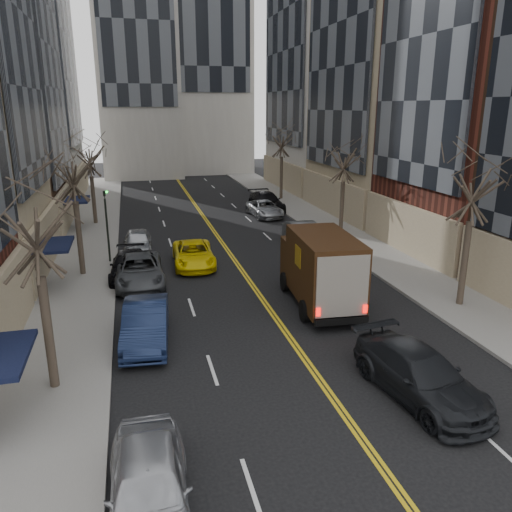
{
  "coord_description": "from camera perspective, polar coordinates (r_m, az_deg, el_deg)",
  "views": [
    {
      "loc": [
        -5.88,
        -7.89,
        9.09
      ],
      "look_at": [
        -0.29,
        14.3,
        2.2
      ],
      "focal_mm": 35.0,
      "sensor_mm": 36.0,
      "label": 1
    }
  ],
  "objects": [
    {
      "name": "tree_rt_mid",
      "position": [
        36.14,
        10.09,
        11.87
      ],
      "size": [
        3.2,
        3.2,
        8.32
      ],
      "color": "#382D23",
      "rests_on": "sidewalk_right"
    },
    {
      "name": "tree_lf_mid",
      "position": [
        28.16,
        -20.41,
        10.66
      ],
      "size": [
        3.2,
        3.2,
        8.91
      ],
      "color": "#382D23",
      "rests_on": "sidewalk_left"
    },
    {
      "name": "traffic_signal",
      "position": [
        30.58,
        -16.72,
        4.21
      ],
      "size": [
        0.29,
        0.26,
        4.7
      ],
      "color": "black",
      "rests_on": "sidewalk_left"
    },
    {
      "name": "sidewalk_right",
      "position": [
        38.99,
        8.72,
        3.2
      ],
      "size": [
        4.0,
        66.0,
        0.15
      ],
      "primitive_type": "cube",
      "color": "slate",
      "rests_on": "ground"
    },
    {
      "name": "tree_lf_near",
      "position": [
        16.41,
        -24.27,
        5.27
      ],
      "size": [
        3.2,
        3.2,
        8.41
      ],
      "color": "#382D23",
      "rests_on": "sidewalk_left"
    },
    {
      "name": "tree_lf_far",
      "position": [
        41.11,
        -18.57,
        11.64
      ],
      "size": [
        3.2,
        3.2,
        8.12
      ],
      "color": "#382D23",
      "rests_on": "sidewalk_left"
    },
    {
      "name": "ups_truck",
      "position": [
        23.48,
        7.36,
        -1.51
      ],
      "size": [
        3.02,
        6.63,
        3.54
      ],
      "rotation": [
        0.0,
        0.0,
        -0.07
      ],
      "color": "black",
      "rests_on": "ground"
    },
    {
      "name": "parked_lf_b",
      "position": [
        20.46,
        -12.5,
        -7.55
      ],
      "size": [
        2.13,
        5.03,
        1.61
      ],
      "primitive_type": "imported",
      "rotation": [
        0.0,
        0.0,
        -0.09
      ],
      "color": "#131E3E",
      "rests_on": "ground"
    },
    {
      "name": "streetwall_right",
      "position": [
        46.25,
        16.16,
        23.62
      ],
      "size": [
        12.26,
        49.0,
        34.0
      ],
      "color": "#4C301E",
      "rests_on": "ground"
    },
    {
      "name": "tree_rt_near",
      "position": [
        24.07,
        23.87,
        9.06
      ],
      "size": [
        3.2,
        3.2,
        8.71
      ],
      "color": "#382D23",
      "rests_on": "sidewalk_right"
    },
    {
      "name": "parked_lf_c",
      "position": [
        27.11,
        -13.19,
        -1.62
      ],
      "size": [
        2.52,
        5.41,
        1.5
      ],
      "primitive_type": "imported",
      "rotation": [
        0.0,
        0.0,
        0.01
      ],
      "color": "#46494D",
      "rests_on": "ground"
    },
    {
      "name": "parked_lf_a",
      "position": [
        12.72,
        -12.13,
        -24.37
      ],
      "size": [
        1.97,
        4.72,
        1.6
      ],
      "primitive_type": "imported",
      "rotation": [
        0.0,
        0.0,
        -0.02
      ],
      "color": "#ACAEB4",
      "rests_on": "ground"
    },
    {
      "name": "parked_lf_d",
      "position": [
        28.3,
        -14.34,
        -1.07
      ],
      "size": [
        2.23,
        4.8,
        1.36
      ],
      "primitive_type": "imported",
      "rotation": [
        0.0,
        0.0,
        -0.07
      ],
      "color": "black",
      "rests_on": "ground"
    },
    {
      "name": "parked_rt_a",
      "position": [
        33.33,
        5.56,
        2.33
      ],
      "size": [
        1.82,
        5.05,
        1.66
      ],
      "primitive_type": "imported",
      "rotation": [
        0.0,
        0.0,
        -0.01
      ],
      "color": "#474A4E",
      "rests_on": "ground"
    },
    {
      "name": "pedestrian",
      "position": [
        23.15,
        6.96,
        -4.43
      ],
      "size": [
        0.53,
        0.65,
        1.54
      ],
      "primitive_type": "imported",
      "rotation": [
        0.0,
        0.0,
        1.25
      ],
      "color": "black",
      "rests_on": "ground"
    },
    {
      "name": "parked_rt_c",
      "position": [
        45.32,
        1.2,
        6.24
      ],
      "size": [
        2.46,
        5.7,
        1.63
      ],
      "primitive_type": "imported",
      "rotation": [
        0.0,
        0.0,
        0.03
      ],
      "color": "black",
      "rests_on": "ground"
    },
    {
      "name": "parked_rt_b",
      "position": [
        42.81,
        1.01,
        5.42
      ],
      "size": [
        2.54,
        4.99,
        1.35
      ],
      "primitive_type": "imported",
      "rotation": [
        0.0,
        0.0,
        0.06
      ],
      "color": "#AEB1B6",
      "rests_on": "ground"
    },
    {
      "name": "taxi",
      "position": [
        29.69,
        -7.15,
        0.21
      ],
      "size": [
        2.55,
        5.12,
        1.39
      ],
      "primitive_type": "imported",
      "rotation": [
        0.0,
        0.0,
        -0.05
      ],
      "color": "yellow",
      "rests_on": "ground"
    },
    {
      "name": "tree_rt_far",
      "position": [
        50.15,
        2.98,
        14.06
      ],
      "size": [
        3.2,
        3.2,
        9.11
      ],
      "color": "#382D23",
      "rests_on": "sidewalk_right"
    },
    {
      "name": "sidewalk_left",
      "position": [
        36.17,
        -18.63,
        1.43
      ],
      "size": [
        4.0,
        66.0,
        0.15
      ],
      "primitive_type": "cube",
      "color": "slate",
      "rests_on": "ground"
    },
    {
      "name": "observer_sedan",
      "position": [
        17.35,
        18.2,
        -12.76
      ],
      "size": [
        2.89,
        5.66,
        1.57
      ],
      "rotation": [
        0.0,
        0.0,
        0.13
      ],
      "color": "black",
      "rests_on": "ground"
    },
    {
      "name": "parked_lf_e",
      "position": [
        32.94,
        -13.34,
        1.61
      ],
      "size": [
        1.88,
        4.39,
        1.48
      ],
      "primitive_type": "imported",
      "rotation": [
        0.0,
        0.0,
        -0.03
      ],
      "color": "#9FA3A7",
      "rests_on": "ground"
    }
  ]
}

